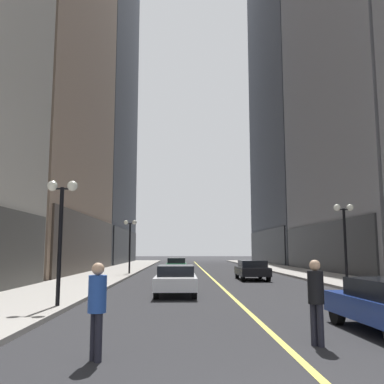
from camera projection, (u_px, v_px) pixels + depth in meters
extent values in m
plane|color=#262628|center=(206.00, 272.00, 38.63)|extent=(200.00, 200.00, 0.00)
cube|color=#9E9991|center=(115.00, 272.00, 38.44)|extent=(4.50, 78.00, 0.15)
cube|color=#9E9991|center=(296.00, 271.00, 38.85)|extent=(4.50, 78.00, 0.15)
cube|color=#E5D64C|center=(206.00, 272.00, 38.64)|extent=(0.16, 70.00, 0.01)
cube|color=#332A23|center=(88.00, 245.00, 38.22)|extent=(0.50, 22.80, 5.00)
cube|color=#4C515B|center=(79.00, 101.00, 66.34)|extent=(15.72, 26.00, 50.10)
cube|color=black|center=(125.00, 247.00, 63.48)|extent=(0.50, 24.70, 5.00)
cube|color=#2C2C2E|center=(322.00, 248.00, 38.70)|extent=(0.50, 22.80, 4.41)
cube|color=#4C515B|center=(307.00, 80.00, 67.72)|extent=(14.29, 26.00, 57.70)
cube|color=black|center=(266.00, 247.00, 63.99)|extent=(0.50, 24.70, 5.00)
cylinder|color=black|center=(337.00, 313.00, 11.63)|extent=(0.25, 0.65, 0.64)
cube|color=silver|center=(176.00, 282.00, 19.24)|extent=(1.82, 4.50, 0.55)
cube|color=black|center=(176.00, 271.00, 19.52)|extent=(1.60, 2.52, 0.50)
cylinder|color=black|center=(194.00, 291.00, 17.66)|extent=(0.22, 0.64, 0.64)
cylinder|color=black|center=(156.00, 291.00, 17.62)|extent=(0.22, 0.64, 0.64)
cylinder|color=black|center=(192.00, 285.00, 20.78)|extent=(0.22, 0.64, 0.64)
cylinder|color=black|center=(160.00, 285.00, 20.74)|extent=(0.22, 0.64, 0.64)
cube|color=black|center=(252.00, 271.00, 28.97)|extent=(1.94, 4.35, 0.55)
cube|color=black|center=(252.00, 264.00, 28.82)|extent=(1.69, 2.44, 0.50)
cylinder|color=black|center=(237.00, 274.00, 30.43)|extent=(0.23, 0.64, 0.64)
cylinder|color=black|center=(260.00, 274.00, 30.45)|extent=(0.23, 0.64, 0.64)
cylinder|color=black|center=(243.00, 276.00, 27.42)|extent=(0.23, 0.64, 0.64)
cylinder|color=black|center=(268.00, 276.00, 27.44)|extent=(0.23, 0.64, 0.64)
cube|color=#196038|center=(176.00, 266.00, 37.65)|extent=(1.75, 4.72, 0.55)
cube|color=black|center=(176.00, 261.00, 37.95)|extent=(1.54, 2.64, 0.50)
cylinder|color=black|center=(185.00, 270.00, 36.00)|extent=(0.22, 0.64, 0.64)
cylinder|color=black|center=(167.00, 270.00, 35.96)|extent=(0.22, 0.64, 0.64)
cylinder|color=black|center=(185.00, 268.00, 39.27)|extent=(0.22, 0.64, 0.64)
cylinder|color=black|center=(168.00, 268.00, 39.23)|extent=(0.22, 0.64, 0.64)
cylinder|color=black|center=(314.00, 324.00, 9.10)|extent=(0.14, 0.14, 0.88)
cylinder|color=black|center=(320.00, 325.00, 8.98)|extent=(0.14, 0.14, 0.88)
cylinder|color=black|center=(316.00, 287.00, 9.15)|extent=(0.48, 0.48, 0.69)
sphere|color=tan|center=(315.00, 265.00, 9.21)|extent=(0.24, 0.24, 0.24)
cylinder|color=black|center=(98.00, 338.00, 7.77)|extent=(0.14, 0.14, 0.87)
cylinder|color=black|center=(94.00, 336.00, 7.88)|extent=(0.14, 0.14, 0.87)
cylinder|color=#234799|center=(97.00, 294.00, 7.93)|extent=(0.48, 0.48, 0.69)
sphere|color=tan|center=(98.00, 269.00, 7.99)|extent=(0.23, 0.23, 0.23)
cylinder|color=black|center=(60.00, 248.00, 14.63)|extent=(0.14, 0.14, 4.20)
cylinder|color=black|center=(62.00, 189.00, 14.91)|extent=(0.80, 0.06, 0.06)
sphere|color=white|center=(52.00, 186.00, 14.91)|extent=(0.36, 0.36, 0.36)
sphere|color=white|center=(72.00, 186.00, 14.93)|extent=(0.36, 0.36, 0.36)
cylinder|color=black|center=(130.00, 249.00, 34.39)|extent=(0.14, 0.14, 4.20)
cylinder|color=black|center=(130.00, 224.00, 34.67)|extent=(0.80, 0.06, 0.06)
sphere|color=white|center=(126.00, 222.00, 34.68)|extent=(0.36, 0.36, 0.36)
sphere|color=white|center=(135.00, 222.00, 34.69)|extent=(0.36, 0.36, 0.36)
cylinder|color=black|center=(345.00, 248.00, 22.28)|extent=(0.14, 0.14, 4.20)
cylinder|color=black|center=(344.00, 209.00, 22.55)|extent=(0.80, 0.06, 0.06)
sphere|color=white|center=(337.00, 208.00, 22.56)|extent=(0.36, 0.36, 0.36)
sphere|color=white|center=(350.00, 208.00, 22.58)|extent=(0.36, 0.36, 0.36)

